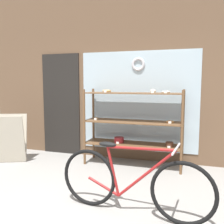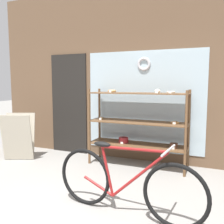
% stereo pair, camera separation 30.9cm
% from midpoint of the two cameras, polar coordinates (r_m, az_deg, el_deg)
% --- Properties ---
extents(storefront_facade, '(6.14, 0.13, 3.36)m').
position_cam_midpoint_polar(storefront_facade, '(4.88, 1.58, 8.28)').
color(storefront_facade, brown).
rests_on(storefront_facade, ground_plane).
extents(display_case, '(1.77, 0.49, 1.40)m').
position_cam_midpoint_polar(display_case, '(4.50, 2.98, -2.23)').
color(display_case, brown).
rests_on(display_case, ground_plane).
extents(bicycle, '(1.82, 0.46, 0.83)m').
position_cam_midpoint_polar(bicycle, '(2.93, 1.41, -15.90)').
color(bicycle, black).
rests_on(bicycle, ground_plane).
extents(sandwich_board, '(0.67, 0.57, 0.90)m').
position_cam_midpoint_polar(sandwich_board, '(5.16, -23.93, -5.59)').
color(sandwich_board, '#B2A893').
rests_on(sandwich_board, ground_plane).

